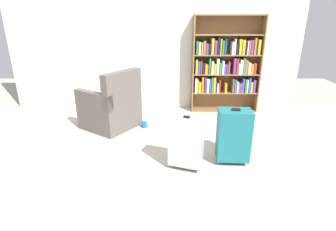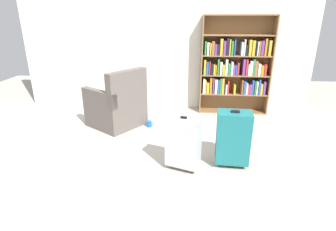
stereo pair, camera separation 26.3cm
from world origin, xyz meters
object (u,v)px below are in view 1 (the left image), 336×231
suitcase_silver (185,142)px  suitcase_teal (233,135)px  mug (143,125)px  armchair (111,108)px  bookshelf (225,65)px

suitcase_silver → suitcase_teal: suitcase_teal is taller
suitcase_silver → suitcase_teal: 0.57m
mug → suitcase_teal: suitcase_teal is taller
armchair → suitcase_teal: bearing=-33.5°
bookshelf → suitcase_teal: bearing=-97.7°
bookshelf → mug: bookshelf is taller
bookshelf → armchair: (-1.86, -0.80, -0.50)m
armchair → suitcase_teal: (1.61, -1.07, 0.03)m
suitcase_silver → mug: bearing=115.7°
bookshelf → suitcase_silver: 2.22m
suitcase_silver → suitcase_teal: bearing=14.2°
armchair → suitcase_silver: armchair is taller
armchair → suitcase_teal: armchair is taller
bookshelf → mug: 1.78m
mug → suitcase_silver: bearing=-64.3°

